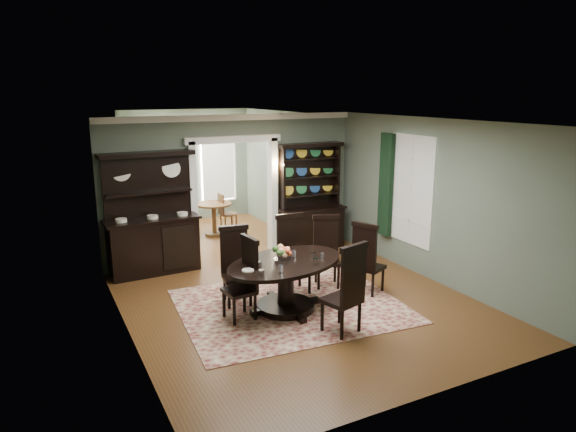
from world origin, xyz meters
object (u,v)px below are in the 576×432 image
(dining_table, at_px, (286,276))
(parlor_table, at_px, (214,214))
(sideboard, at_px, (152,231))
(welsh_dresser, at_px, (311,211))

(dining_table, bearing_deg, parlor_table, 68.34)
(dining_table, xyz_separation_m, sideboard, (-1.48, 2.79, 0.24))
(welsh_dresser, distance_m, parlor_table, 2.56)
(sideboard, bearing_deg, parlor_table, 43.65)
(parlor_table, bearing_deg, sideboard, -134.11)
(dining_table, bearing_deg, sideboard, 101.60)
(parlor_table, bearing_deg, welsh_dresser, -50.79)
(welsh_dresser, bearing_deg, dining_table, -125.18)
(welsh_dresser, height_order, parlor_table, welsh_dresser)
(welsh_dresser, bearing_deg, parlor_table, 130.14)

